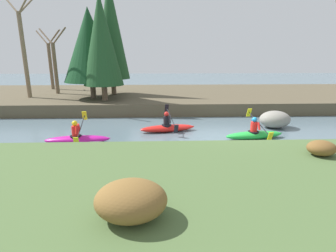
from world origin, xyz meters
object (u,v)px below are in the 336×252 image
kayaker_trailing (80,139)px  boulder_midstream (275,119)px  kayaker_middle (168,127)px  kayaker_lead (255,134)px

kayaker_trailing → boulder_midstream: 9.62m
kayaker_middle → kayaker_trailing: (-3.81, -1.66, -0.02)m
kayaker_middle → boulder_midstream: 5.59m
kayaker_middle → boulder_midstream: size_ratio=1.78×
kayaker_trailing → kayaker_middle: bearing=19.3°
kayaker_lead → kayaker_middle: size_ratio=1.00×
kayaker_lead → kayaker_trailing: bearing=173.7°
kayaker_lead → kayaker_trailing: size_ratio=1.00×
kayaker_middle → kayaker_trailing: 4.15m
kayaker_middle → kayaker_lead: bearing=-29.7°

